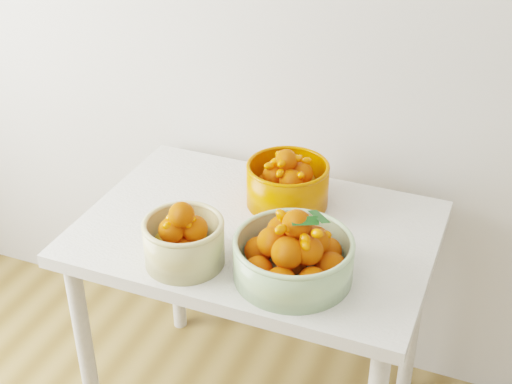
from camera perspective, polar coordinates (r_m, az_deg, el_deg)
table at (r=2.09m, az=0.07°, el=-5.00°), size 1.00×0.70×0.75m
bowl_cream at (r=1.87m, az=-5.78°, el=-3.85°), size 0.26×0.26×0.18m
bowl_green at (r=1.82m, az=3.04°, el=-5.02°), size 0.33×0.33×0.20m
bowl_orange at (r=2.11m, az=2.56°, el=0.76°), size 0.27×0.27×0.18m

